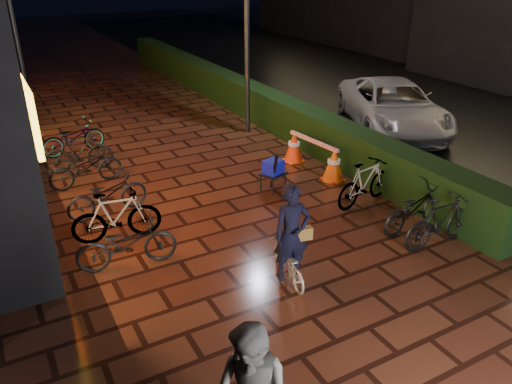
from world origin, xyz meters
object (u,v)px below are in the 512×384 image
traffic_barrier (313,155)px  cart_assembly (273,169)px  cyclist (290,247)px  van (393,106)px

traffic_barrier → cart_assembly: bearing=-159.5°
cyclist → cart_assembly: cyclist is taller
van → cart_assembly: van is taller
traffic_barrier → cart_assembly: (-1.39, -0.52, 0.12)m
cyclist → traffic_barrier: size_ratio=0.88×
van → cyclist: bearing=-118.8°
van → traffic_barrier: (-3.75, -1.43, -0.31)m
cyclist → traffic_barrier: bearing=50.7°
van → cyclist: (-6.61, -4.92, -0.07)m
van → cart_assembly: 5.50m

